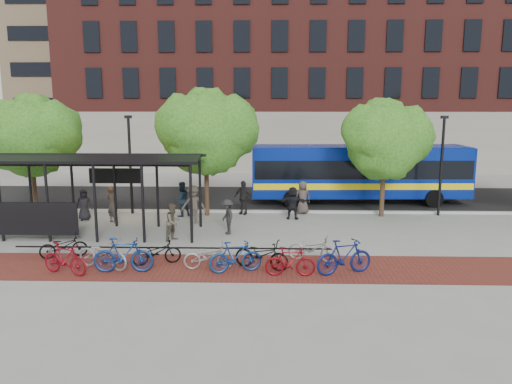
{
  "coord_description": "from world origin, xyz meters",
  "views": [
    {
      "loc": [
        0.24,
        -21.91,
        5.81
      ],
      "look_at": [
        -0.4,
        1.29,
        1.6
      ],
      "focal_mm": 35.0,
      "sensor_mm": 36.0,
      "label": 1
    }
  ],
  "objects_px": {
    "bike_1": "(65,259)",
    "pedestrian_5": "(293,203)",
    "bike_6": "(209,256)",
    "pedestrian_0": "(84,205)",
    "tree_a": "(32,133)",
    "bike_8": "(262,255)",
    "pedestrian_9": "(227,217)",
    "bike_9": "(290,262)",
    "bike_11": "(344,257)",
    "lamp_post_right": "(442,163)",
    "bus": "(359,170)",
    "tree_c": "(386,137)",
    "bike_2": "(103,254)",
    "bike_7": "(235,257)",
    "pedestrian_4": "(243,197)",
    "bike_4": "(156,252)",
    "pedestrian_3": "(193,204)",
    "tree_b": "(208,129)",
    "bus_shelter": "(79,167)",
    "lamp_post_left": "(130,162)",
    "bike_3": "(123,255)",
    "bike_10": "(313,248)",
    "bike_0": "(63,246)",
    "pedestrian_2": "(182,199)",
    "pedestrian_6": "(303,197)",
    "pedestrian_1": "(112,204)",
    "pedestrian_8": "(173,222)"
  },
  "relations": [
    {
      "from": "bike_1",
      "to": "pedestrian_5",
      "type": "height_order",
      "value": "pedestrian_5"
    },
    {
      "from": "pedestrian_2",
      "to": "bike_0",
      "type": "bearing_deg",
      "value": 23.78
    },
    {
      "from": "bike_1",
      "to": "pedestrian_1",
      "type": "relative_size",
      "value": 1.01
    },
    {
      "from": "tree_b",
      "to": "bike_10",
      "type": "relative_size",
      "value": 3.51
    },
    {
      "from": "bike_7",
      "to": "pedestrian_5",
      "type": "height_order",
      "value": "pedestrian_5"
    },
    {
      "from": "lamp_post_right",
      "to": "bus",
      "type": "height_order",
      "value": "lamp_post_right"
    },
    {
      "from": "bus_shelter",
      "to": "pedestrian_2",
      "type": "relative_size",
      "value": 5.92
    },
    {
      "from": "lamp_post_left",
      "to": "bike_3",
      "type": "bearing_deg",
      "value": -76.41
    },
    {
      "from": "bike_7",
      "to": "pedestrian_4",
      "type": "distance_m",
      "value": 9.09
    },
    {
      "from": "lamp_post_left",
      "to": "pedestrian_8",
      "type": "distance_m",
      "value": 6.31
    },
    {
      "from": "bike_6",
      "to": "pedestrian_1",
      "type": "xyz_separation_m",
      "value": [
        -5.5,
        6.69,
        0.44
      ]
    },
    {
      "from": "tree_c",
      "to": "bike_9",
      "type": "relative_size",
      "value": 3.49
    },
    {
      "from": "bike_9",
      "to": "bike_7",
      "type": "bearing_deg",
      "value": 81.62
    },
    {
      "from": "tree_a",
      "to": "bike_6",
      "type": "distance_m",
      "value": 13.65
    },
    {
      "from": "pedestrian_1",
      "to": "bike_7",
      "type": "bearing_deg",
      "value": 165.34
    },
    {
      "from": "bus_shelter",
      "to": "bike_4",
      "type": "xyz_separation_m",
      "value": [
        4.29,
        -4.21,
        -2.53
      ]
    },
    {
      "from": "bike_6",
      "to": "pedestrian_0",
      "type": "distance_m",
      "value": 10.07
    },
    {
      "from": "tree_c",
      "to": "bike_9",
      "type": "distance_m",
      "value": 11.08
    },
    {
      "from": "bike_11",
      "to": "pedestrian_3",
      "type": "bearing_deg",
      "value": 22.21
    },
    {
      "from": "pedestrian_3",
      "to": "pedestrian_9",
      "type": "height_order",
      "value": "pedestrian_3"
    },
    {
      "from": "bike_9",
      "to": "pedestrian_9",
      "type": "height_order",
      "value": "pedestrian_9"
    },
    {
      "from": "bike_4",
      "to": "bike_8",
      "type": "xyz_separation_m",
      "value": [
        3.81,
        -0.4,
        0.06
      ]
    },
    {
      "from": "bike_6",
      "to": "pedestrian_6",
      "type": "xyz_separation_m",
      "value": [
        3.86,
        8.92,
        0.4
      ]
    },
    {
      "from": "pedestrian_4",
      "to": "pedestrian_6",
      "type": "xyz_separation_m",
      "value": [
        3.11,
        0.19,
        -0.02
      ]
    },
    {
      "from": "bus_shelter",
      "to": "pedestrian_8",
      "type": "xyz_separation_m",
      "value": [
        4.3,
        -1.02,
        -2.2
      ]
    },
    {
      "from": "bus_shelter",
      "to": "pedestrian_0",
      "type": "height_order",
      "value": "bus_shelter"
    },
    {
      "from": "bike_4",
      "to": "pedestrian_6",
      "type": "distance_m",
      "value": 10.3
    },
    {
      "from": "tree_c",
      "to": "lamp_post_left",
      "type": "height_order",
      "value": "tree_c"
    },
    {
      "from": "tree_c",
      "to": "bike_3",
      "type": "height_order",
      "value": "tree_c"
    },
    {
      "from": "bike_1",
      "to": "bike_0",
      "type": "bearing_deg",
      "value": 44.4
    },
    {
      "from": "tree_c",
      "to": "bike_2",
      "type": "height_order",
      "value": "tree_c"
    },
    {
      "from": "bike_9",
      "to": "bike_11",
      "type": "height_order",
      "value": "bike_11"
    },
    {
      "from": "pedestrian_9",
      "to": "bike_6",
      "type": "bearing_deg",
      "value": -25.9
    },
    {
      "from": "tree_c",
      "to": "bike_10",
      "type": "height_order",
      "value": "tree_c"
    },
    {
      "from": "bike_7",
      "to": "pedestrian_6",
      "type": "distance_m",
      "value": 9.72
    },
    {
      "from": "pedestrian_0",
      "to": "pedestrian_3",
      "type": "relative_size",
      "value": 0.84
    },
    {
      "from": "pedestrian_3",
      "to": "tree_b",
      "type": "bearing_deg",
      "value": 78.47
    },
    {
      "from": "bus",
      "to": "lamp_post_left",
      "type": "bearing_deg",
      "value": -167.73
    },
    {
      "from": "pedestrian_0",
      "to": "bike_11",
      "type": "bearing_deg",
      "value": -51.98
    },
    {
      "from": "bike_11",
      "to": "pedestrian_0",
      "type": "bearing_deg",
      "value": 38.03
    },
    {
      "from": "bike_2",
      "to": "bike_1",
      "type": "bearing_deg",
      "value": 140.78
    },
    {
      "from": "bike_0",
      "to": "bike_6",
      "type": "relative_size",
      "value": 0.97
    },
    {
      "from": "bike_8",
      "to": "pedestrian_3",
      "type": "bearing_deg",
      "value": 47.69
    },
    {
      "from": "bus_shelter",
      "to": "bike_8",
      "type": "height_order",
      "value": "bus_shelter"
    },
    {
      "from": "bike_10",
      "to": "pedestrian_6",
      "type": "xyz_separation_m",
      "value": [
        0.13,
        7.93,
        0.38
      ]
    },
    {
      "from": "tree_a",
      "to": "lamp_post_left",
      "type": "xyz_separation_m",
      "value": [
        4.91,
        0.25,
        -1.49
      ]
    },
    {
      "from": "tree_a",
      "to": "bike_8",
      "type": "xyz_separation_m",
      "value": [
        11.88,
        -8.44,
        -3.71
      ]
    },
    {
      "from": "pedestrian_3",
      "to": "lamp_post_left",
      "type": "bearing_deg",
      "value": 154.16
    },
    {
      "from": "pedestrian_3",
      "to": "bike_9",
      "type": "bearing_deg",
      "value": -54.77
    },
    {
      "from": "tree_a",
      "to": "tree_b",
      "type": "bearing_deg",
      "value": 0.0
    }
  ]
}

